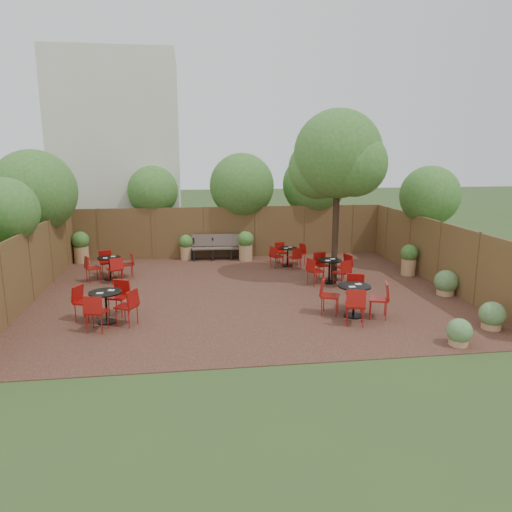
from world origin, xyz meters
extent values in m
plane|color=#354F23|center=(0.00, 0.00, 0.00)|extent=(80.00, 80.00, 0.00)
cube|color=#391E17|center=(0.00, 0.00, 0.01)|extent=(12.00, 10.00, 0.02)
cube|color=#54361F|center=(0.00, 5.00, 1.00)|extent=(12.00, 0.08, 2.00)
cube|color=#54361F|center=(-6.00, 0.00, 1.00)|extent=(0.08, 10.00, 2.00)
cube|color=#54361F|center=(6.00, 0.00, 1.00)|extent=(0.08, 10.00, 2.00)
cube|color=silver|center=(-4.50, 8.00, 4.00)|extent=(5.00, 4.00, 8.00)
sphere|color=#376B22|center=(-6.60, 3.00, 2.82)|extent=(2.72, 2.72, 2.72)
sphere|color=#376B22|center=(-6.50, 0.00, 2.54)|extent=(1.81, 1.81, 1.81)
sphere|color=#376B22|center=(-3.00, 5.70, 2.59)|extent=(1.96, 1.96, 1.96)
sphere|color=#376B22|center=(0.50, 5.60, 2.77)|extent=(2.56, 2.56, 2.56)
sphere|color=#376B22|center=(3.50, 5.80, 2.77)|extent=(2.57, 2.57, 2.57)
sphere|color=#376B22|center=(6.60, 2.00, 2.61)|extent=(2.04, 2.04, 2.04)
cylinder|color=black|center=(2.99, 1.07, 2.13)|extent=(0.21, 0.21, 4.22)
sphere|color=#376B22|center=(2.99, 1.07, 4.03)|extent=(2.74, 2.74, 2.74)
sphere|color=#376B22|center=(2.49, 1.47, 3.56)|extent=(1.92, 1.92, 1.92)
sphere|color=#376B22|center=(3.39, 0.67, 3.73)|extent=(2.00, 2.00, 2.00)
cube|color=brown|center=(-0.77, 4.55, 0.47)|extent=(1.57, 0.51, 0.05)
cube|color=brown|center=(-0.77, 4.76, 0.75)|extent=(1.56, 0.16, 0.47)
cube|color=black|center=(-1.48, 4.55, 0.23)|extent=(0.07, 0.47, 0.41)
cube|color=black|center=(-0.07, 4.55, 0.23)|extent=(0.07, 0.47, 0.41)
cube|color=brown|center=(-0.06, 4.55, 0.46)|extent=(1.56, 0.60, 0.05)
cube|color=brown|center=(-0.06, 4.75, 0.73)|extent=(1.53, 0.26, 0.46)
cube|color=black|center=(-0.75, 4.55, 0.22)|extent=(0.11, 0.46, 0.41)
cube|color=black|center=(0.63, 4.55, 0.22)|extent=(0.11, 0.46, 0.41)
cylinder|color=black|center=(1.89, 3.15, 0.03)|extent=(0.39, 0.39, 0.03)
cylinder|color=black|center=(1.89, 3.15, 0.35)|extent=(0.04, 0.04, 0.63)
cylinder|color=black|center=(1.89, 3.15, 0.67)|extent=(0.68, 0.68, 0.03)
cube|color=white|center=(2.00, 3.22, 0.69)|extent=(0.15, 0.13, 0.01)
cube|color=white|center=(1.80, 3.04, 0.69)|extent=(0.15, 0.13, 0.01)
cylinder|color=black|center=(2.43, -2.48, 0.04)|extent=(0.48, 0.48, 0.03)
cylinder|color=black|center=(2.43, -2.48, 0.42)|extent=(0.05, 0.05, 0.76)
cylinder|color=black|center=(2.43, -2.48, 0.81)|extent=(0.82, 0.82, 0.03)
cube|color=white|center=(2.56, -2.39, 0.83)|extent=(0.18, 0.15, 0.02)
cube|color=white|center=(2.32, -2.61, 0.83)|extent=(0.18, 0.15, 0.02)
cylinder|color=black|center=(-3.66, -2.07, 0.04)|extent=(0.46, 0.46, 0.03)
cylinder|color=black|center=(-3.66, -2.07, 0.40)|extent=(0.05, 0.05, 0.73)
cylinder|color=black|center=(-3.66, -2.07, 0.78)|extent=(0.79, 0.79, 0.03)
cube|color=white|center=(-3.54, -1.99, 0.80)|extent=(0.17, 0.15, 0.02)
cube|color=white|center=(-3.77, -2.20, 0.80)|extent=(0.17, 0.15, 0.02)
cylinder|color=black|center=(2.73, 0.69, 0.03)|extent=(0.44, 0.44, 0.03)
cylinder|color=black|center=(2.73, 0.69, 0.39)|extent=(0.05, 0.05, 0.70)
cylinder|color=black|center=(2.73, 0.69, 0.75)|extent=(0.76, 0.76, 0.03)
cube|color=white|center=(2.85, 0.77, 0.77)|extent=(0.17, 0.14, 0.01)
cube|color=white|center=(2.63, 0.57, 0.77)|extent=(0.17, 0.14, 0.01)
cylinder|color=black|center=(-4.22, 2.11, 0.03)|extent=(0.43, 0.43, 0.03)
cylinder|color=black|center=(-4.22, 2.11, 0.38)|extent=(0.05, 0.05, 0.68)
cylinder|color=black|center=(-4.22, 2.11, 0.73)|extent=(0.74, 0.74, 0.03)
cube|color=white|center=(-4.11, 2.19, 0.75)|extent=(0.16, 0.13, 0.01)
cube|color=white|center=(-4.32, 1.99, 0.75)|extent=(0.16, 0.13, 0.01)
cylinder|color=tan|center=(-1.77, 4.70, 0.27)|extent=(0.44, 0.44, 0.50)
sphere|color=#376B22|center=(-1.77, 4.70, 0.72)|extent=(0.53, 0.53, 0.53)
cylinder|color=tan|center=(0.48, 4.27, 0.31)|extent=(0.51, 0.51, 0.59)
sphere|color=#376B22|center=(0.48, 4.27, 0.84)|extent=(0.61, 0.61, 0.61)
cylinder|color=tan|center=(-5.65, 4.70, 0.33)|extent=(0.54, 0.54, 0.61)
sphere|color=#376B22|center=(-5.65, 4.70, 0.88)|extent=(0.64, 0.64, 0.64)
cylinder|color=tan|center=(5.65, 1.28, 0.29)|extent=(0.48, 0.48, 0.54)
sphere|color=#376B22|center=(5.65, 1.28, 0.78)|extent=(0.57, 0.57, 0.57)
cylinder|color=tan|center=(5.35, -3.75, 0.12)|extent=(0.44, 0.44, 0.20)
sphere|color=#4E773D|center=(5.35, -3.75, 0.37)|extent=(0.60, 0.60, 0.60)
cylinder|color=tan|center=(4.05, -4.55, 0.11)|extent=(0.40, 0.40, 0.18)
sphere|color=#4E773D|center=(4.05, -4.55, 0.34)|extent=(0.54, 0.54, 0.54)
cylinder|color=tan|center=(5.70, -1.05, 0.13)|extent=(0.50, 0.50, 0.23)
sphere|color=#4E773D|center=(5.70, -1.05, 0.41)|extent=(0.68, 0.68, 0.68)
camera|label=1|loc=(-1.60, -13.54, 4.09)|focal=33.65mm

